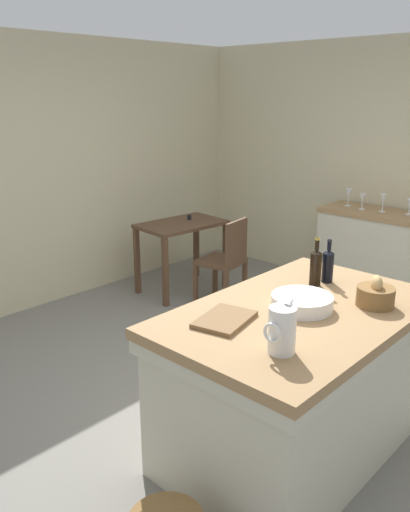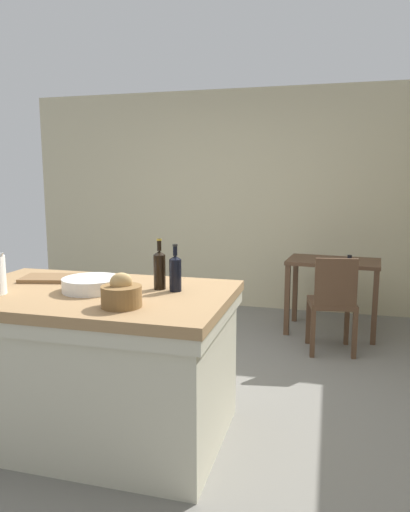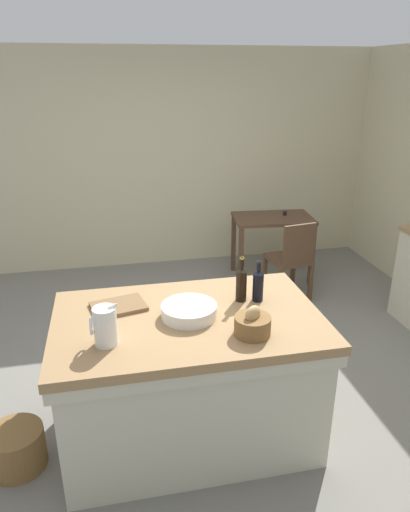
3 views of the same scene
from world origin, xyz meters
name	(u,v)px [view 2 (image 2 of 3)]	position (x,y,z in m)	size (l,w,h in m)	color
ground_plane	(172,395)	(0.00, 0.00, 0.00)	(6.76, 6.76, 0.00)	slate
wall_back	(240,201)	(0.00, 2.60, 1.30)	(5.32, 0.12, 2.60)	beige
island_table	(94,358)	(-0.29, -0.59, 0.49)	(1.66, 1.04, 0.91)	#99754C
writing_desk	(333,272)	(1.12, 1.80, 0.63)	(0.95, 0.64, 0.80)	#513826
wooden_chair	(333,301)	(1.12, 1.18, 0.48)	(0.46, 0.46, 0.89)	#513826
wash_bowl	(92,284)	(-0.29, -0.60, 0.95)	(0.34, 0.34, 0.08)	white
bread_basket	(121,295)	(0.04, -0.87, 0.97)	(0.21, 0.21, 0.18)	brown
cutting_board	(49,278)	(-0.71, -0.39, 0.92)	(0.33, 0.24, 0.02)	brown
wine_bottle_dark	(175,272)	(0.20, -0.47, 1.02)	(0.07, 0.07, 0.28)	black
wine_bottle_amber	(160,269)	(0.09, -0.45, 1.03)	(0.07, 0.07, 0.31)	black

